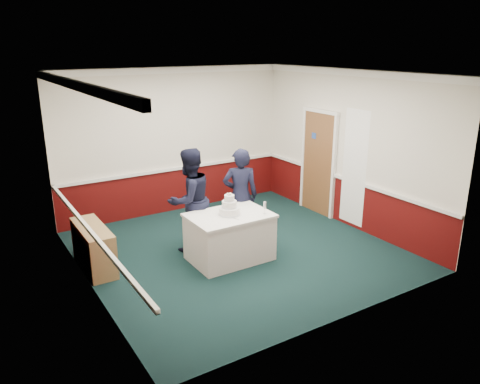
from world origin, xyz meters
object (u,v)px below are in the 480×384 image
person_man (190,200)px  sideboard (94,247)px  champagne_flute (265,206)px  person_woman (240,196)px  wedding_cake (229,208)px  cake_knife (234,218)px  cake_table (230,237)px

person_man → sideboard: bearing=-19.3°
champagne_flute → person_woman: 0.84m
sideboard → wedding_cake: 2.24m
wedding_cake → champagne_flute: size_ratio=1.78×
wedding_cake → cake_knife: size_ratio=1.65×
person_man → person_woman: size_ratio=1.04×
champagne_flute → sideboard: bearing=155.2°
champagne_flute → cake_knife: bearing=171.4°
cake_table → person_man: bearing=116.0°
wedding_cake → person_man: bearing=116.0°
sideboard → person_man: (1.64, -0.14, 0.54)m
cake_table → champagne_flute: champagne_flute is taller
champagne_flute → cake_table: bearing=150.8°
cake_table → champagne_flute: bearing=-29.2°
cake_table → champagne_flute: 0.78m
person_woman → cake_table: bearing=72.3°
cake_table → person_man: size_ratio=0.74×
cake_knife → person_woman: (0.59, 0.75, 0.07)m
wedding_cake → person_woman: size_ratio=0.21×
wedding_cake → cake_knife: 0.23m
cake_table → champagne_flute: size_ratio=6.44×
cake_table → person_woman: person_woman is taller
cake_table → person_woman: size_ratio=0.77×
wedding_cake → person_man: size_ratio=0.20×
person_woman → wedding_cake: bearing=72.3°
cake_knife → sideboard: bearing=138.0°
sideboard → cake_knife: cake_knife is taller
sideboard → champagne_flute: 2.80m
cake_table → person_woman: 0.91m
wedding_cake → champagne_flute: wedding_cake is taller
cake_knife → person_woman: bearing=38.8°
sideboard → person_man: person_man is taller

